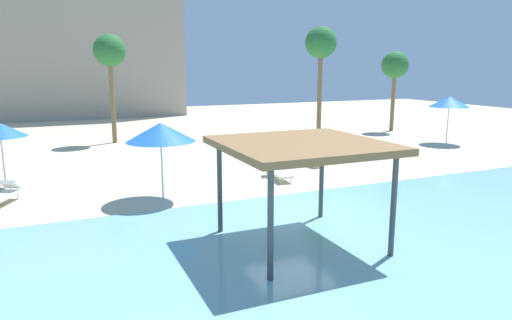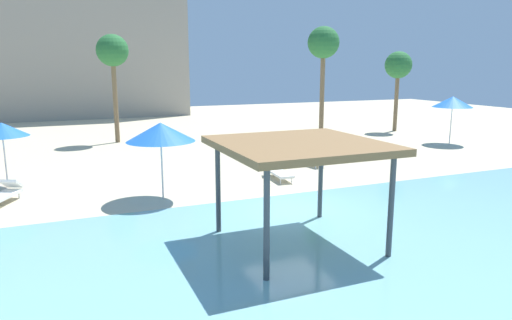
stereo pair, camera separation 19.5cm
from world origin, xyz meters
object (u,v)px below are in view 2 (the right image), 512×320
object	(u,v)px
lounge_chair_2	(307,158)
palm_tree_0	(323,46)
lounge_chair_0	(278,171)
palm_tree_1	(113,53)
shade_pavilion	(299,149)
beach_umbrella_blue_2	(453,102)
palm_tree_3	(398,67)
beach_umbrella_blue_4	(161,132)
lounge_chair_1	(3,194)
beach_umbrella_blue_3	(2,130)

from	to	relation	value
lounge_chair_2	palm_tree_0	world-z (taller)	palm_tree_0
lounge_chair_0	lounge_chair_2	size ratio (longest dim) A/B	0.98
palm_tree_0	palm_tree_1	distance (m)	12.60
palm_tree_0	palm_tree_1	size ratio (longest dim) A/B	1.07
shade_pavilion	lounge_chair_2	xyz separation A→B (m)	(5.19, 8.77, -2.23)
lounge_chair_0	shade_pavilion	bearing A→B (deg)	-17.30
beach_umbrella_blue_2	shade_pavilion	bearing A→B (deg)	-146.31
palm_tree_3	palm_tree_1	bearing A→B (deg)	172.52
shade_pavilion	lounge_chair_2	size ratio (longest dim) A/B	2.02
beach_umbrella_blue_4	palm_tree_0	size ratio (longest dim) A/B	0.39
beach_umbrella_blue_4	lounge_chair_0	bearing A→B (deg)	13.04
lounge_chair_1	palm_tree_1	world-z (taller)	palm_tree_1
beach_umbrella_blue_3	palm_tree_3	world-z (taller)	palm_tree_3
lounge_chair_2	palm_tree_3	world-z (taller)	palm_tree_3
beach_umbrella_blue_3	beach_umbrella_blue_4	world-z (taller)	beach_umbrella_blue_4
beach_umbrella_blue_3	beach_umbrella_blue_2	bearing A→B (deg)	2.79
palm_tree_1	lounge_chair_2	bearing A→B (deg)	-53.85
lounge_chair_2	palm_tree_0	xyz separation A→B (m)	(4.12, 5.67, 5.49)
beach_umbrella_blue_3	lounge_chair_2	bearing A→B (deg)	-3.62
beach_umbrella_blue_3	beach_umbrella_blue_4	size ratio (longest dim) A/B	0.93
shade_pavilion	lounge_chair_1	xyz separation A→B (m)	(-7.54, 7.24, -2.23)
lounge_chair_2	palm_tree_0	bearing A→B (deg)	133.95
beach_umbrella_blue_4	palm_tree_1	xyz separation A→B (m)	(0.00, 13.51, 2.99)
shade_pavilion	palm_tree_0	world-z (taller)	palm_tree_0
lounge_chair_1	palm_tree_1	distance (m)	13.91
beach_umbrella_blue_2	lounge_chair_2	size ratio (longest dim) A/B	1.45
palm_tree_1	palm_tree_3	bearing A→B (deg)	-7.48
beach_umbrella_blue_3	palm_tree_3	bearing A→B (deg)	16.08
shade_pavilion	palm_tree_0	bearing A→B (deg)	57.20
palm_tree_0	palm_tree_3	bearing A→B (deg)	16.20
beach_umbrella_blue_4	lounge_chair_2	xyz separation A→B (m)	(7.57, 3.15, -2.06)
shade_pavilion	beach_umbrella_blue_2	world-z (taller)	beach_umbrella_blue_2
lounge_chair_2	lounge_chair_0	bearing A→B (deg)	-61.86
shade_pavilion	palm_tree_3	xyz separation A→B (m)	(16.79, 16.62, 2.03)
shade_pavilion	lounge_chair_0	world-z (taller)	shade_pavilion
lounge_chair_0	palm_tree_1	size ratio (longest dim) A/B	0.30
palm_tree_0	palm_tree_1	xyz separation A→B (m)	(-11.69, 4.69, -0.44)
palm_tree_3	lounge_chair_0	bearing A→B (deg)	-145.17
beach_umbrella_blue_3	beach_umbrella_blue_4	bearing A→B (deg)	-37.13
beach_umbrella_blue_4	beach_umbrella_blue_2	bearing A→B (deg)	15.45
beach_umbrella_blue_3	lounge_chair_0	distance (m)	10.83
beach_umbrella_blue_2	beach_umbrella_blue_3	world-z (taller)	beach_umbrella_blue_2
beach_umbrella_blue_3	lounge_chair_2	distance (m)	12.97
lounge_chair_0	palm_tree_0	world-z (taller)	palm_tree_0
beach_umbrella_blue_4	lounge_chair_0	distance (m)	5.59
beach_umbrella_blue_2	beach_umbrella_blue_3	distance (m)	23.75
beach_umbrella_blue_2	lounge_chair_0	distance (m)	14.17
lounge_chair_0	lounge_chair_1	size ratio (longest dim) A/B	0.98
beach_umbrella_blue_4	palm_tree_0	xyz separation A→B (m)	(11.69, 8.82, 3.43)
beach_umbrella_blue_2	palm_tree_3	xyz separation A→B (m)	(0.68, 5.88, 2.06)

